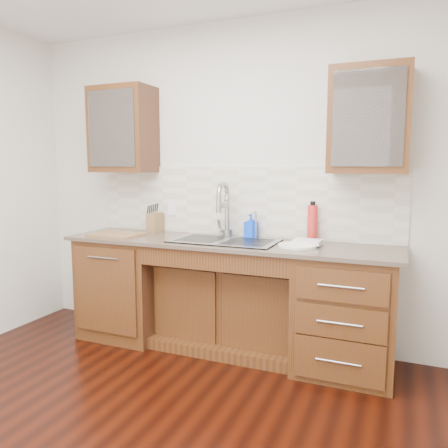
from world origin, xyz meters
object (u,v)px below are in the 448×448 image
at_px(knife_block, 155,222).
at_px(cutting_board, 116,235).
at_px(water_bottle, 312,223).
at_px(soap_bottle, 251,226).
at_px(plate, 297,245).

relative_size(knife_block, cutting_board, 0.41).
distance_m(water_bottle, cutting_board, 1.66).
xyz_separation_m(water_bottle, cutting_board, (-1.62, -0.35, -0.13)).
height_order(soap_bottle, plate, soap_bottle).
bearing_deg(soap_bottle, cutting_board, -146.55).
bearing_deg(soap_bottle, knife_block, -162.76).
height_order(water_bottle, knife_block, water_bottle).
relative_size(soap_bottle, knife_block, 1.17).
distance_m(soap_bottle, plate, 0.52).
height_order(plate, knife_block, knife_block).
distance_m(knife_block, cutting_board, 0.39).
relative_size(soap_bottle, cutting_board, 0.47).
xyz_separation_m(water_bottle, plate, (-0.06, -0.26, -0.14)).
bearing_deg(knife_block, cutting_board, -116.47).
bearing_deg(knife_block, plate, -5.78).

